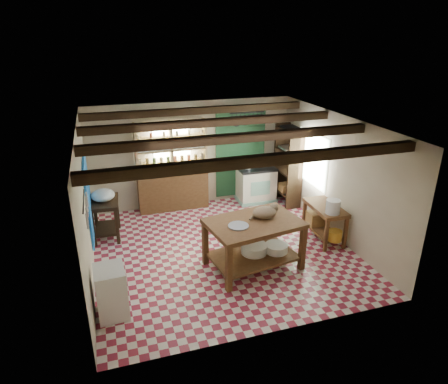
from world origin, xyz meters
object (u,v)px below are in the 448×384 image
object	(u,v)px
work_table	(253,244)
white_cabinet	(111,292)
right_counter	(324,223)
stove	(256,184)
cat	(265,212)
prep_table	(106,219)

from	to	relation	value
work_table	white_cabinet	world-z (taller)	work_table
work_table	right_counter	xyz separation A→B (m)	(1.81, 0.54, -0.09)
stove	right_counter	world-z (taller)	stove
work_table	white_cabinet	xyz separation A→B (m)	(-2.59, -0.61, -0.06)
stove	cat	bearing A→B (deg)	-108.58
cat	prep_table	bearing A→B (deg)	126.30
prep_table	right_counter	size ratio (longest dim) A/B	0.79
white_cabinet	right_counter	world-z (taller)	white_cabinet
work_table	prep_table	world-z (taller)	work_table
work_table	cat	bearing A→B (deg)	11.31
work_table	stove	size ratio (longest dim) A/B	1.78
white_cabinet	right_counter	distance (m)	4.55
work_table	stove	world-z (taller)	work_table
stove	right_counter	distance (m)	2.43
cat	right_counter	bearing A→B (deg)	-2.98
work_table	white_cabinet	bearing A→B (deg)	-175.82
right_counter	prep_table	bearing A→B (deg)	162.93
cat	stove	bearing A→B (deg)	51.80
stove	cat	world-z (taller)	cat
prep_table	stove	bearing A→B (deg)	17.09
work_table	cat	xyz separation A→B (m)	(0.24, 0.09, 0.57)
work_table	white_cabinet	distance (m)	2.66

